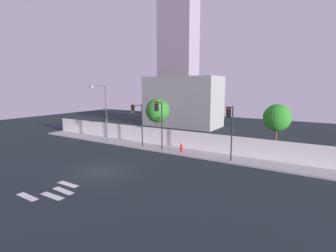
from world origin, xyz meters
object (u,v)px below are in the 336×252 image
Objects in this scene: street_lamp_curbside at (104,108)px; roadside_tree_leftmost at (157,111)px; roadside_tree_midleft at (277,118)px; fire_hydrant at (181,148)px; traffic_light_left at (159,115)px; traffic_light_right at (137,116)px; traffic_light_center at (230,122)px.

street_lamp_curbside is 6.26m from roadside_tree_leftmost.
roadside_tree_midleft is (18.31, 3.20, -0.29)m from street_lamp_curbside.
fire_hydrant is at bearing 1.78° from street_lamp_curbside.
traffic_light_right is at bearing -178.78° from traffic_light_left.
traffic_light_left is 0.99× the size of roadside_tree_midleft.
roadside_tree_midleft is at bearing 19.53° from fire_hydrant.
street_lamp_curbside is 8.19× the size of fire_hydrant.
traffic_light_left is 7.12m from traffic_light_center.
roadside_tree_midleft is (10.24, 3.70, 0.02)m from traffic_light_left.
traffic_light_left reaches higher than roadside_tree_midleft.
fire_hydrant is (4.81, 0.87, -2.93)m from traffic_light_right.
roadside_tree_leftmost reaches higher than traffic_light_right.
street_lamp_curbside reaches higher than traffic_light_right.
street_lamp_curbside reaches higher than roadside_tree_leftmost.
traffic_light_right is at bearing -163.81° from roadside_tree_midleft.
roadside_tree_leftmost is 12.94m from roadside_tree_midleft.
traffic_light_center is 1.04× the size of traffic_light_right.
traffic_light_left is 0.96× the size of roadside_tree_leftmost.
street_lamp_curbside is 1.31× the size of roadside_tree_midleft.
traffic_light_center is 0.73× the size of street_lamp_curbside.
traffic_light_center is 5.97× the size of fire_hydrant.
street_lamp_curbside is (-15.18, 0.38, 0.45)m from traffic_light_center.
street_lamp_curbside is at bearing 178.55° from traffic_light_center.
traffic_light_left is at bearing -160.12° from roadside_tree_midleft.
traffic_light_right is 0.70× the size of street_lamp_curbside.
fire_hydrant is 6.46m from roadside_tree_leftmost.
traffic_light_center is at bearing -1.45° from street_lamp_curbside.
traffic_light_left is 4.58m from roadside_tree_leftmost.
roadside_tree_leftmost is (-9.81, 3.59, 0.18)m from traffic_light_center.
street_lamp_curbside is at bearing 174.06° from traffic_light_right.
traffic_light_left reaches higher than traffic_light_center.
fire_hydrant is 0.15× the size of roadside_tree_leftmost.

